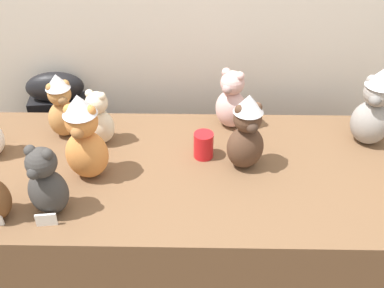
{
  "coord_description": "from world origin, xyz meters",
  "views": [
    {
      "loc": [
        0.02,
        -1.1,
        1.89
      ],
      "look_at": [
        0.0,
        0.25,
        0.9
      ],
      "focal_mm": 41.3,
      "sensor_mm": 36.0,
      "label": 1
    }
  ],
  "objects_px": {
    "teddy_bear_cocoa": "(246,133)",
    "teddy_bear_caramel": "(62,106)",
    "teddy_bear_ash": "(374,108)",
    "party_cup_red": "(204,145)",
    "display_table": "(192,236)",
    "teddy_bear_ginger": "(84,138)",
    "teddy_bear_blush": "(231,101)",
    "teddy_bear_charcoal": "(46,183)",
    "teddy_bear_cream": "(99,119)",
    "instrument_case": "(68,149)"
  },
  "relations": [
    {
      "from": "teddy_bear_cocoa",
      "to": "teddy_bear_caramel",
      "type": "height_order",
      "value": "teddy_bear_cocoa"
    },
    {
      "from": "teddy_bear_ash",
      "to": "party_cup_red",
      "type": "distance_m",
      "value": 0.71
    },
    {
      "from": "display_table",
      "to": "teddy_bear_ginger",
      "type": "relative_size",
      "value": 5.48
    },
    {
      "from": "teddy_bear_blush",
      "to": "teddy_bear_ginger",
      "type": "bearing_deg",
      "value": -115.79
    },
    {
      "from": "teddy_bear_caramel",
      "to": "display_table",
      "type": "bearing_deg",
      "value": -53.5
    },
    {
      "from": "teddy_bear_ash",
      "to": "party_cup_red",
      "type": "bearing_deg",
      "value": -140.95
    },
    {
      "from": "display_table",
      "to": "teddy_bear_cocoa",
      "type": "xyz_separation_m",
      "value": [
        0.21,
        0.02,
        0.55
      ]
    },
    {
      "from": "teddy_bear_charcoal",
      "to": "teddy_bear_cream",
      "type": "bearing_deg",
      "value": 94.32
    },
    {
      "from": "teddy_bear_caramel",
      "to": "teddy_bear_ash",
      "type": "height_order",
      "value": "teddy_bear_ash"
    },
    {
      "from": "teddy_bear_blush",
      "to": "teddy_bear_ginger",
      "type": "height_order",
      "value": "teddy_bear_ginger"
    },
    {
      "from": "teddy_bear_blush",
      "to": "teddy_bear_ginger",
      "type": "relative_size",
      "value": 0.78
    },
    {
      "from": "teddy_bear_cream",
      "to": "party_cup_red",
      "type": "relative_size",
      "value": 2.23
    },
    {
      "from": "teddy_bear_blush",
      "to": "party_cup_red",
      "type": "distance_m",
      "value": 0.27
    },
    {
      "from": "teddy_bear_charcoal",
      "to": "teddy_bear_blush",
      "type": "bearing_deg",
      "value": 57.54
    },
    {
      "from": "party_cup_red",
      "to": "teddy_bear_ash",
      "type": "bearing_deg",
      "value": 9.24
    },
    {
      "from": "display_table",
      "to": "teddy_bear_cocoa",
      "type": "relative_size",
      "value": 6.05
    },
    {
      "from": "teddy_bear_cocoa",
      "to": "teddy_bear_ash",
      "type": "xyz_separation_m",
      "value": [
        0.53,
        0.17,
        0.01
      ]
    },
    {
      "from": "display_table",
      "to": "teddy_bear_ginger",
      "type": "distance_m",
      "value": 0.69
    },
    {
      "from": "teddy_bear_charcoal",
      "to": "teddy_bear_caramel",
      "type": "xyz_separation_m",
      "value": [
        -0.07,
        0.47,
        0.01
      ]
    },
    {
      "from": "teddy_bear_charcoal",
      "to": "party_cup_red",
      "type": "distance_m",
      "value": 0.63
    },
    {
      "from": "teddy_bear_caramel",
      "to": "teddy_bear_cream",
      "type": "xyz_separation_m",
      "value": [
        0.16,
        -0.05,
        -0.03
      ]
    },
    {
      "from": "instrument_case",
      "to": "teddy_bear_cream",
      "type": "relative_size",
      "value": 3.77
    },
    {
      "from": "teddy_bear_ash",
      "to": "teddy_bear_blush",
      "type": "height_order",
      "value": "teddy_bear_ash"
    },
    {
      "from": "teddy_bear_ginger",
      "to": "teddy_bear_cocoa",
      "type": "bearing_deg",
      "value": 11.32
    },
    {
      "from": "instrument_case",
      "to": "party_cup_red",
      "type": "xyz_separation_m",
      "value": [
        0.72,
        -0.45,
        0.37
      ]
    },
    {
      "from": "teddy_bear_charcoal",
      "to": "party_cup_red",
      "type": "height_order",
      "value": "teddy_bear_charcoal"
    },
    {
      "from": "instrument_case",
      "to": "teddy_bear_ginger",
      "type": "xyz_separation_m",
      "value": [
        0.28,
        -0.58,
        0.49
      ]
    },
    {
      "from": "teddy_bear_cocoa",
      "to": "teddy_bear_blush",
      "type": "relative_size",
      "value": 1.17
    },
    {
      "from": "display_table",
      "to": "instrument_case",
      "type": "xyz_separation_m",
      "value": [
        -0.68,
        0.53,
        0.08
      ]
    },
    {
      "from": "teddy_bear_ash",
      "to": "teddy_bear_ginger",
      "type": "bearing_deg",
      "value": -138.25
    },
    {
      "from": "teddy_bear_charcoal",
      "to": "teddy_bear_cream",
      "type": "xyz_separation_m",
      "value": [
        0.1,
        0.42,
        -0.01
      ]
    },
    {
      "from": "teddy_bear_cream",
      "to": "teddy_bear_ginger",
      "type": "bearing_deg",
      "value": -69.47
    },
    {
      "from": "instrument_case",
      "to": "teddy_bear_charcoal",
      "type": "distance_m",
      "value": 0.91
    },
    {
      "from": "teddy_bear_ash",
      "to": "teddy_bear_cocoa",
      "type": "bearing_deg",
      "value": -132.34
    },
    {
      "from": "teddy_bear_cocoa",
      "to": "teddy_bear_blush",
      "type": "height_order",
      "value": "teddy_bear_cocoa"
    },
    {
      "from": "teddy_bear_cocoa",
      "to": "display_table",
      "type": "bearing_deg",
      "value": 169.88
    },
    {
      "from": "teddy_bear_blush",
      "to": "teddy_bear_cream",
      "type": "bearing_deg",
      "value": -134.74
    },
    {
      "from": "instrument_case",
      "to": "teddy_bear_ash",
      "type": "bearing_deg",
      "value": -19.96
    },
    {
      "from": "display_table",
      "to": "teddy_bear_ash",
      "type": "height_order",
      "value": "teddy_bear_ash"
    },
    {
      "from": "instrument_case",
      "to": "teddy_bear_ash",
      "type": "xyz_separation_m",
      "value": [
        1.42,
        -0.34,
        0.48
      ]
    },
    {
      "from": "teddy_bear_cocoa",
      "to": "teddy_bear_cream",
      "type": "relative_size",
      "value": 1.31
    },
    {
      "from": "teddy_bear_charcoal",
      "to": "teddy_bear_cream",
      "type": "distance_m",
      "value": 0.43
    },
    {
      "from": "teddy_bear_cocoa",
      "to": "teddy_bear_cream",
      "type": "bearing_deg",
      "value": 148.9
    },
    {
      "from": "teddy_bear_ash",
      "to": "party_cup_red",
      "type": "xyz_separation_m",
      "value": [
        -0.69,
        -0.11,
        -0.11
      ]
    },
    {
      "from": "display_table",
      "to": "instrument_case",
      "type": "relative_size",
      "value": 2.11
    },
    {
      "from": "teddy_bear_cocoa",
      "to": "teddy_bear_cream",
      "type": "xyz_separation_m",
      "value": [
        -0.6,
        0.15,
        -0.04
      ]
    },
    {
      "from": "display_table",
      "to": "teddy_bear_blush",
      "type": "xyz_separation_m",
      "value": [
        0.17,
        0.31,
        0.52
      ]
    },
    {
      "from": "teddy_bear_cream",
      "to": "teddy_bear_cocoa",
      "type": "bearing_deg",
      "value": 6.98
    },
    {
      "from": "display_table",
      "to": "teddy_bear_ginger",
      "type": "height_order",
      "value": "teddy_bear_ginger"
    },
    {
      "from": "teddy_bear_ginger",
      "to": "party_cup_red",
      "type": "distance_m",
      "value": 0.47
    }
  ]
}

